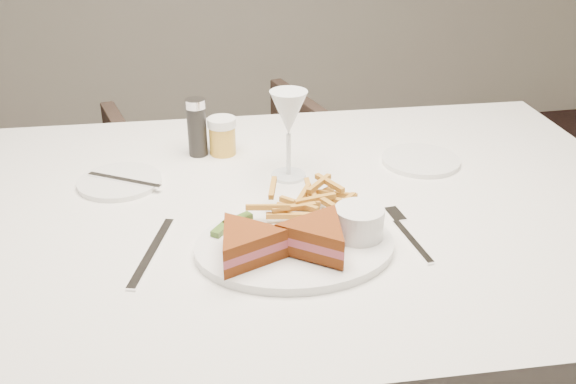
# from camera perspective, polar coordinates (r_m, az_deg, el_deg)

# --- Properties ---
(table) EXTENTS (1.44, 0.99, 0.75)m
(table) POSITION_cam_1_polar(r_m,az_deg,el_deg) (1.38, -0.41, -14.87)
(table) COLOR silver
(table) RESTS_ON ground
(chair_far) EXTENTS (0.78, 0.75, 0.68)m
(chair_far) POSITION_cam_1_polar(r_m,az_deg,el_deg) (2.11, -5.26, -0.02)
(chair_far) COLOR #44332A
(chair_far) RESTS_ON ground
(table_setting) EXTENTS (0.77, 0.61, 0.18)m
(table_setting) POSITION_cam_1_polar(r_m,az_deg,el_deg) (1.10, -0.16, -0.71)
(table_setting) COLOR white
(table_setting) RESTS_ON table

